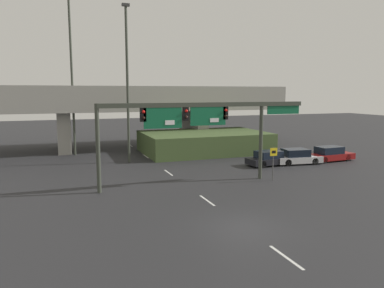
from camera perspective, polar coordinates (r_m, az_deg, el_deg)
The scene contains 11 objects.
ground_plane at distance 19.45m, azimuth 7.81°, elevation -12.33°, with size 160.00×160.00×0.00m, color #262628.
lane_markings at distance 31.48m, azimuth -3.60°, elevation -4.38°, with size 0.14×36.76×0.01m.
signal_gantry at distance 26.88m, azimuth 1.09°, elevation 3.99°, with size 15.83×0.44×5.97m.
speed_limit_sign at distance 28.92m, azimuth 12.29°, elevation -2.26°, with size 0.60×0.11×2.58m.
highway_light_pole_near at distance 41.64m, azimuth -17.90°, elevation 11.33°, with size 0.70×0.36×18.13m.
highway_light_pole_far at distance 35.88m, azimuth -9.82°, elevation 9.43°, with size 0.70×0.36×14.68m.
overpass_bridge at distance 46.26m, azimuth -9.20°, elevation 5.88°, with size 37.42×9.46×7.36m.
grass_embankment at distance 42.00m, azimuth 1.83°, elevation 0.29°, with size 13.46×8.94×2.25m.
parked_sedan_near_right at distance 35.17m, azimuth 11.73°, elevation -2.19°, with size 4.48×2.16×1.36m.
parked_sedan_mid_right at distance 36.49m, azimuth 15.65°, elevation -1.91°, with size 4.58×2.39×1.42m.
parked_sedan_far_right at distance 39.00m, azimuth 20.28°, elevation -1.48°, with size 4.88×2.07×1.44m.
Camera 1 is at (-8.55, -16.12, 6.71)m, focal length 35.00 mm.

